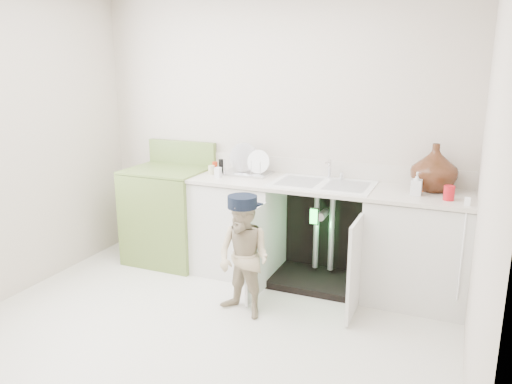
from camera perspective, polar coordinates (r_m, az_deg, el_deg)
ground at (r=3.73m, az=-6.57°, el=-16.03°), size 3.50×3.50×0.00m
room_shell at (r=3.28m, az=-7.20°, el=3.14°), size 6.00×5.50×1.26m
counter_run at (r=4.36m, az=8.00°, el=-4.46°), size 2.44×1.02×1.28m
avocado_stove at (r=4.94m, az=-9.86°, el=-2.41°), size 0.74×0.65×1.14m
repair_worker at (r=3.79m, az=-1.40°, el=-7.39°), size 0.71×0.67×0.94m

